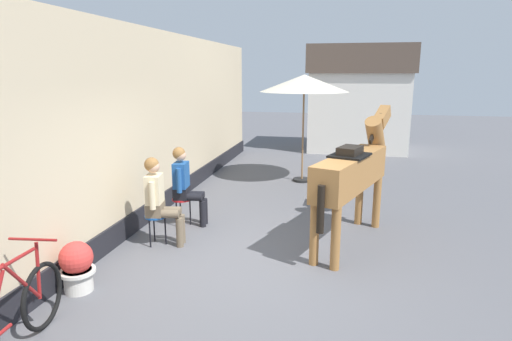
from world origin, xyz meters
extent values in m
plane|color=#56565B|center=(0.00, 3.00, 0.00)|extent=(40.00, 40.00, 0.00)
cube|color=#CCB793|center=(-2.55, 1.50, 1.70)|extent=(0.30, 14.00, 3.40)
cube|color=black|center=(-2.53, 1.50, 0.18)|extent=(0.34, 14.00, 0.36)
cube|color=silver|center=(1.40, 9.63, 1.30)|extent=(3.20, 2.40, 2.60)
cube|color=brown|center=(1.40, 9.63, 3.05)|extent=(3.40, 2.60, 0.90)
cylinder|color=#194C99|center=(-1.80, 0.30, 0.46)|extent=(0.34, 0.34, 0.03)
cylinder|color=black|center=(-1.66, 0.32, 0.22)|extent=(0.02, 0.02, 0.45)
cylinder|color=black|center=(-1.89, 0.40, 0.22)|extent=(0.02, 0.02, 0.45)
cylinder|color=black|center=(-1.84, 0.16, 0.22)|extent=(0.02, 0.02, 0.45)
cube|color=brown|center=(-1.80, 0.30, 0.58)|extent=(0.29, 0.36, 0.20)
cube|color=beige|center=(-1.80, 0.30, 0.90)|extent=(0.27, 0.37, 0.44)
sphere|color=tan|center=(-1.80, 0.30, 1.25)|extent=(0.20, 0.20, 0.20)
sphere|color=olive|center=(-1.82, 0.29, 1.28)|extent=(0.22, 0.22, 0.22)
cylinder|color=brown|center=(-1.62, 0.41, 0.53)|extent=(0.40, 0.19, 0.13)
cylinder|color=brown|center=(-1.44, 0.44, 0.23)|extent=(0.11, 0.11, 0.46)
cylinder|color=brown|center=(-1.60, 0.25, 0.53)|extent=(0.40, 0.19, 0.13)
cylinder|color=brown|center=(-1.41, 0.28, 0.23)|extent=(0.11, 0.11, 0.46)
cylinder|color=beige|center=(-1.81, 0.50, 0.85)|extent=(0.09, 0.09, 0.42)
cylinder|color=beige|center=(-1.74, 0.10, 0.85)|extent=(0.09, 0.09, 0.42)
cylinder|color=red|center=(-1.73, 1.23, 0.46)|extent=(0.34, 0.34, 0.03)
cylinder|color=black|center=(-1.59, 1.25, 0.22)|extent=(0.02, 0.02, 0.45)
cylinder|color=black|center=(-1.82, 1.35, 0.22)|extent=(0.02, 0.02, 0.45)
cylinder|color=black|center=(-1.79, 1.11, 0.22)|extent=(0.02, 0.02, 0.45)
cube|color=black|center=(-1.73, 1.23, 0.58)|extent=(0.27, 0.34, 0.20)
cube|color=#1E4C8C|center=(-1.73, 1.23, 0.90)|extent=(0.26, 0.36, 0.44)
sphere|color=tan|center=(-1.73, 1.23, 1.25)|extent=(0.20, 0.20, 0.20)
sphere|color=olive|center=(-1.75, 1.23, 1.28)|extent=(0.22, 0.22, 0.22)
cylinder|color=black|center=(-1.55, 1.33, 0.53)|extent=(0.39, 0.17, 0.13)
cylinder|color=black|center=(-1.36, 1.35, 0.23)|extent=(0.11, 0.11, 0.46)
cylinder|color=black|center=(-1.54, 1.17, 0.53)|extent=(0.39, 0.17, 0.13)
cylinder|color=black|center=(-1.35, 1.20, 0.23)|extent=(0.11, 0.11, 0.46)
cylinder|color=#1E4C8C|center=(-1.74, 1.43, 0.85)|extent=(0.09, 0.09, 0.42)
cylinder|color=#1E4C8C|center=(-1.69, 1.04, 0.85)|extent=(0.09, 0.09, 0.42)
cube|color=#9E6B38|center=(1.13, 0.93, 1.16)|extent=(1.15, 2.22, 0.52)
cylinder|color=#9E6B38|center=(1.31, 1.90, 0.45)|extent=(0.13, 0.13, 0.90)
cylinder|color=#9E6B38|center=(1.60, 1.80, 0.45)|extent=(0.13, 0.13, 0.90)
cylinder|color=#9E6B38|center=(0.66, 0.08, 0.45)|extent=(0.13, 0.13, 0.90)
cylinder|color=#9E6B38|center=(0.95, -0.03, 0.45)|extent=(0.13, 0.13, 0.90)
cylinder|color=#9E6B38|center=(1.53, 2.06, 1.55)|extent=(0.48, 0.69, 0.73)
cube|color=#9E6B38|center=(1.65, 2.38, 1.86)|extent=(0.35, 0.56, 0.40)
cube|color=black|center=(1.52, 2.04, 1.69)|extent=(0.25, 0.61, 0.48)
cylinder|color=black|center=(0.75, -0.14, 0.89)|extent=(0.13, 0.13, 0.65)
cube|color=black|center=(1.09, 0.84, 1.44)|extent=(0.67, 0.73, 0.03)
cube|color=black|center=(1.09, 0.84, 1.51)|extent=(0.41, 0.51, 0.12)
cylinder|color=beige|center=(-2.12, -1.27, 0.14)|extent=(0.34, 0.34, 0.28)
cylinder|color=beige|center=(-2.12, -1.27, 0.26)|extent=(0.43, 0.43, 0.04)
sphere|color=red|center=(-2.12, -1.27, 0.44)|extent=(0.40, 0.40, 0.40)
torus|color=black|center=(-2.01, -2.03, 0.36)|extent=(0.14, 0.71, 0.71)
cylinder|color=maroon|center=(-1.97, -2.31, 0.67)|extent=(0.10, 0.50, 0.60)
cylinder|color=maroon|center=(-1.95, -2.47, 0.93)|extent=(0.13, 0.80, 0.09)
cylinder|color=maroon|center=(-2.00, -2.05, 0.66)|extent=(0.05, 0.09, 0.60)
cylinder|color=maroon|center=(-2.00, -2.08, 1.01)|extent=(0.50, 0.09, 0.03)
cylinder|color=black|center=(0.02, 4.77, 0.03)|extent=(0.44, 0.44, 0.06)
cylinder|color=olive|center=(0.02, 4.77, 1.10)|extent=(0.04, 0.04, 2.20)
cone|color=beige|center=(0.02, 4.77, 2.38)|extent=(2.10, 2.10, 0.40)
cylinder|color=white|center=(0.87, 2.79, 0.45)|extent=(0.32, 0.32, 0.03)
cylinder|color=silver|center=(1.00, 2.79, 0.22)|extent=(0.02, 0.02, 0.43)
cylinder|color=silver|center=(0.80, 2.90, 0.22)|extent=(0.02, 0.02, 0.43)
cylinder|color=silver|center=(0.80, 2.68, 0.22)|extent=(0.02, 0.02, 0.43)
camera|label=1|loc=(1.01, -5.56, 2.64)|focal=30.13mm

